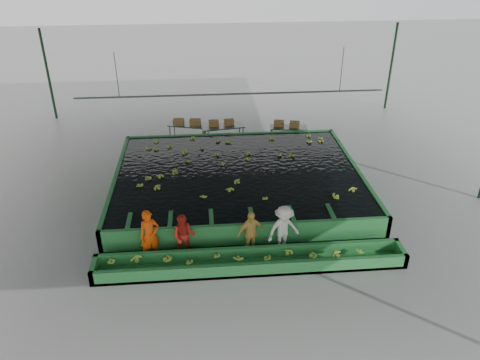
{
  "coord_description": "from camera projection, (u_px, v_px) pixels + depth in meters",
  "views": [
    {
      "loc": [
        -1.38,
        -15.42,
        9.67
      ],
      "look_at": [
        0.0,
        0.5,
        1.0
      ],
      "focal_mm": 35.0,
      "sensor_mm": 36.0,
      "label": 1
    }
  ],
  "objects": [
    {
      "name": "floating_bananas",
      "position": [
        236.0,
        163.0,
        19.83
      ],
      "size": [
        8.91,
        6.08,
        0.12
      ],
      "primitive_type": null,
      "color": "#85A433",
      "rests_on": "tank_water"
    },
    {
      "name": "worker_d",
      "position": [
        284.0,
        229.0,
        15.45
      ],
      "size": [
        1.27,
        0.96,
        1.74
      ],
      "primitive_type": "imported",
      "rotation": [
        0.0,
        0.0,
        0.31
      ],
      "color": "beige",
      "rests_on": "ground"
    },
    {
      "name": "packing_table_right",
      "position": [
        288.0,
        135.0,
        23.64
      ],
      "size": [
        1.92,
        0.94,
        0.84
      ],
      "primitive_type": null,
      "rotation": [
        0.0,
        0.0,
        -0.11
      ],
      "color": "#59605B",
      "rests_on": "ground"
    },
    {
      "name": "worker_a",
      "position": [
        150.0,
        235.0,
        15.1
      ],
      "size": [
        0.77,
        0.64,
        1.79
      ],
      "primitive_type": "imported",
      "rotation": [
        0.0,
        0.0,
        0.37
      ],
      "color": "#E04208",
      "rests_on": "ground"
    },
    {
      "name": "rail_hanger_right",
      "position": [
        342.0,
        70.0,
        21.07
      ],
      "size": [
        0.04,
        0.04,
        2.0
      ],
      "primitive_type": "cylinder",
      "color": "#59605B",
      "rests_on": "shed_roof"
    },
    {
      "name": "packing_table_mid",
      "position": [
        223.0,
        135.0,
        23.48
      ],
      "size": [
        2.22,
        1.15,
        0.96
      ],
      "primitive_type": null,
      "rotation": [
        0.0,
        0.0,
        0.15
      ],
      "color": "#59605B",
      "rests_on": "ground"
    },
    {
      "name": "trough_bananas",
      "position": [
        251.0,
        258.0,
        14.88
      ],
      "size": [
        9.27,
        0.62,
        0.12
      ],
      "primitive_type": null,
      "color": "#85A433",
      "rests_on": "sorting_trough"
    },
    {
      "name": "box_stack_left",
      "position": [
        187.0,
        125.0,
        23.49
      ],
      "size": [
        1.4,
        0.56,
        0.29
      ],
      "primitive_type": null,
      "rotation": [
        0.0,
        0.0,
        -0.14
      ],
      "color": "brown",
      "rests_on": "packing_table_left"
    },
    {
      "name": "box_stack_mid",
      "position": [
        221.0,
        125.0,
        23.31
      ],
      "size": [
        1.27,
        0.43,
        0.27
      ],
      "primitive_type": null,
      "rotation": [
        0.0,
        0.0,
        0.07
      ],
      "color": "brown",
      "rests_on": "packing_table_mid"
    },
    {
      "name": "rail_hanger_left",
      "position": [
        117.0,
        75.0,
        20.31
      ],
      "size": [
        0.04,
        0.04,
        2.0
      ],
      "primitive_type": "cylinder",
      "color": "#59605B",
      "rests_on": "shed_roof"
    },
    {
      "name": "flotation_tank",
      "position": [
        238.0,
        180.0,
        19.32
      ],
      "size": [
        10.0,
        8.0,
        0.9
      ],
      "primitive_type": null,
      "color": "#257033",
      "rests_on": "ground"
    },
    {
      "name": "worker_c",
      "position": [
        251.0,
        233.0,
        15.4
      ],
      "size": [
        1.02,
        0.7,
        1.6
      ],
      "primitive_type": "imported",
      "rotation": [
        0.0,
        0.0,
        0.36
      ],
      "color": "gold",
      "rests_on": "ground"
    },
    {
      "name": "sorting_trough",
      "position": [
        251.0,
        261.0,
        14.95
      ],
      "size": [
        10.0,
        1.0,
        0.5
      ],
      "primitive_type": null,
      "color": "#257033",
      "rests_on": "ground"
    },
    {
      "name": "packing_table_left",
      "position": [
        189.0,
        132.0,
        23.79
      ],
      "size": [
        2.14,
        1.32,
        0.91
      ],
      "primitive_type": null,
      "rotation": [
        0.0,
        0.0,
        -0.28
      ],
      "color": "#59605B",
      "rests_on": "ground"
    },
    {
      "name": "cableway_rail",
      "position": [
        231.0,
        94.0,
        21.17
      ],
      "size": [
        0.08,
        0.08,
        14.0
      ],
      "primitive_type": "cylinder",
      "color": "#59605B",
      "rests_on": "shed_roof"
    },
    {
      "name": "ground",
      "position": [
        241.0,
        209.0,
        18.22
      ],
      "size": [
        80.0,
        80.0,
        0.0
      ],
      "primitive_type": "plane",
      "color": "gray",
      "rests_on": "ground"
    },
    {
      "name": "shed_posts",
      "position": [
        241.0,
        150.0,
        17.03
      ],
      "size": [
        20.0,
        22.0,
        5.0
      ],
      "primitive_type": null,
      "color": "black",
      "rests_on": "ground"
    },
    {
      "name": "worker_b",
      "position": [
        184.0,
        236.0,
        15.23
      ],
      "size": [
        0.82,
        0.66,
        1.59
      ],
      "primitive_type": "imported",
      "rotation": [
        0.0,
        0.0,
        -0.09
      ],
      "color": "#B32216",
      "rests_on": "ground"
    },
    {
      "name": "shed_roof",
      "position": [
        241.0,
        83.0,
        15.84
      ],
      "size": [
        20.0,
        22.0,
        0.04
      ],
      "primitive_type": "cube",
      "color": "gray",
      "rests_on": "shed_posts"
    },
    {
      "name": "tank_water",
      "position": [
        238.0,
        172.0,
        19.13
      ],
      "size": [
        9.7,
        7.7,
        0.0
      ],
      "primitive_type": "cube",
      "color": "black",
      "rests_on": "flotation_tank"
    },
    {
      "name": "box_stack_right",
      "position": [
        287.0,
        126.0,
        23.48
      ],
      "size": [
        1.32,
        0.65,
        0.27
      ],
      "primitive_type": null,
      "rotation": [
        0.0,
        0.0,
        -0.24
      ],
      "color": "brown",
      "rests_on": "packing_table_right"
    }
  ]
}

